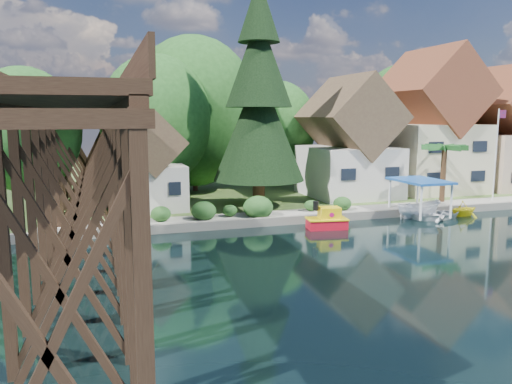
# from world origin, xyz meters

# --- Properties ---
(ground) EXTENTS (140.00, 140.00, 0.00)m
(ground) POSITION_xyz_m (0.00, 0.00, 0.00)
(ground) COLOR black
(ground) RESTS_ON ground
(bank) EXTENTS (140.00, 52.00, 0.50)m
(bank) POSITION_xyz_m (0.00, 34.00, 0.25)
(bank) COLOR #375321
(bank) RESTS_ON ground
(seawall) EXTENTS (60.00, 0.40, 0.62)m
(seawall) POSITION_xyz_m (4.00, 8.00, 0.31)
(seawall) COLOR slate
(seawall) RESTS_ON ground
(promenade) EXTENTS (50.00, 2.60, 0.06)m
(promenade) POSITION_xyz_m (6.00, 9.30, 0.53)
(promenade) COLOR gray
(promenade) RESTS_ON bank
(trestle_bridge) EXTENTS (4.12, 44.18, 9.30)m
(trestle_bridge) POSITION_xyz_m (-16.00, 5.17, 5.35)
(trestle_bridge) COLOR black
(trestle_bridge) RESTS_ON ground
(house_left) EXTENTS (7.64, 8.64, 11.02)m
(house_left) POSITION_xyz_m (7.00, 16.00, 5.14)
(house_left) COLOR silver
(house_left) RESTS_ON bank
(house_center) EXTENTS (8.65, 9.18, 13.89)m
(house_center) POSITION_xyz_m (16.00, 16.50, 6.42)
(house_center) COLOR beige
(house_center) RESTS_ON bank
(house_right) EXTENTS (8.15, 8.64, 12.45)m
(house_right) POSITION_xyz_m (25.00, 16.00, 5.78)
(house_right) COLOR tan
(house_right) RESTS_ON bank
(shed) EXTENTS (5.09, 5.40, 7.85)m
(shed) POSITION_xyz_m (-11.00, 14.50, 3.83)
(shed) COLOR silver
(shed) RESTS_ON bank
(bg_trees) EXTENTS (49.90, 13.30, 10.57)m
(bg_trees) POSITION_xyz_m (1.00, 21.25, 7.29)
(bg_trees) COLOR #382314
(bg_trees) RESTS_ON bank
(shrubs) EXTENTS (15.76, 2.47, 1.70)m
(shrubs) POSITION_xyz_m (-4.60, 9.26, 1.23)
(shrubs) COLOR #184419
(shrubs) RESTS_ON bank
(conifer) EXTENTS (7.28, 7.28, 17.92)m
(conifer) POSITION_xyz_m (-2.69, 12.87, 9.13)
(conifer) COLOR #382314
(conifer) RESTS_ON bank
(palm_tree) EXTENTS (4.19, 4.19, 5.20)m
(palm_tree) POSITION_xyz_m (12.94, 10.20, 5.04)
(palm_tree) COLOR #382314
(palm_tree) RESTS_ON bank
(flagpole) EXTENTS (1.19, 0.47, 7.92)m
(flagpole) POSITION_xyz_m (17.65, 9.38, 5.36)
(flagpole) COLOR white
(flagpole) RESTS_ON bank
(tugboat) EXTENTS (2.99, 1.94, 2.02)m
(tugboat) POSITION_xyz_m (0.11, 5.93, 0.61)
(tugboat) COLOR #B60C1D
(tugboat) RESTS_ON ground
(boat_white_a) EXTENTS (4.47, 3.30, 0.89)m
(boat_white_a) POSITION_xyz_m (9.76, 6.47, 0.45)
(boat_white_a) COLOR silver
(boat_white_a) RESTS_ON ground
(boat_canopy) EXTENTS (3.76, 4.67, 3.00)m
(boat_canopy) POSITION_xyz_m (8.44, 7.13, 1.29)
(boat_canopy) COLOR white
(boat_canopy) RESTS_ON ground
(boat_yellow) EXTENTS (2.86, 2.55, 1.36)m
(boat_yellow) POSITION_xyz_m (12.32, 6.72, 0.68)
(boat_yellow) COLOR yellow
(boat_yellow) RESTS_ON ground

